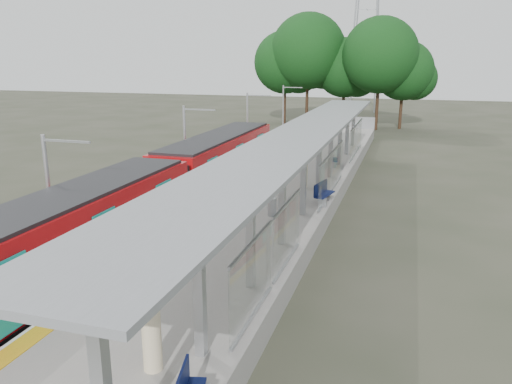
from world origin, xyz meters
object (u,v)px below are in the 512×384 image
Objects in this scene: train at (165,188)px; bench_far at (334,158)px; litter_bin at (272,207)px; bench_mid at (323,192)px; info_pillar_near at (152,336)px; info_pillar_far at (304,175)px.

train is 18.65× the size of bench_far.
train is 5.24m from litter_bin.
bench_mid is at bearing 24.26° from train.
bench_mid is at bearing -91.91° from bench_far.
train reaches higher than info_pillar_near.
litter_bin is at bearing -102.16° from bench_far.
train is at bearing -143.87° from bench_mid.
info_pillar_near reaches higher than bench_mid.
info_pillar_near is at bearing -98.55° from bench_far.
train reaches higher than info_pillar_far.
bench_mid is at bearing 87.12° from info_pillar_near.
bench_far is (6.21, 12.54, -0.54)m from train.
bench_far is 1.75× the size of litter_bin.
train is 14.01m from bench_far.
train is at bearing -123.59° from bench_far.
bench_mid is 2.02× the size of litter_bin.
litter_bin is (-0.33, -5.70, -0.26)m from info_pillar_far.
info_pillar_near is 17.97m from info_pillar_far.
info_pillar_near is 2.37× the size of litter_bin.
bench_far is at bearing 61.37° from info_pillar_far.
info_pillar_near reaches higher than litter_bin.
info_pillar_far is at bearing 93.07° from info_pillar_near.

